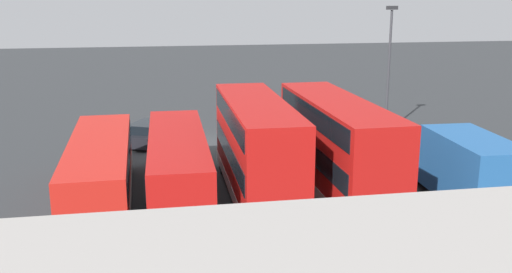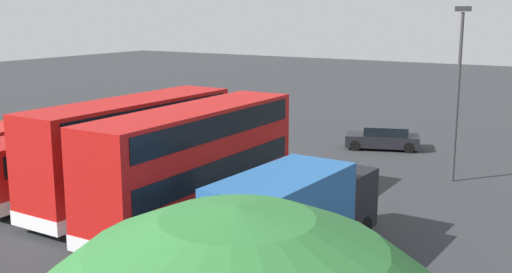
% 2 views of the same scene
% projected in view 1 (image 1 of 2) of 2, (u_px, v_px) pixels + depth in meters
% --- Properties ---
extents(ground_plane, '(140.00, 140.00, 0.00)m').
position_uv_depth(ground_plane, '(203.00, 143.00, 36.36)').
color(ground_plane, '#2D3033').
extents(bus_double_decker_near_end, '(2.79, 11.12, 4.55)m').
position_uv_depth(bus_double_decker_near_end, '(336.00, 145.00, 26.33)').
color(bus_double_decker_near_end, '#B71411').
rests_on(bus_double_decker_near_end, ground).
extents(bus_double_decker_second, '(2.70, 10.72, 4.55)m').
position_uv_depth(bus_double_decker_second, '(257.00, 147.00, 26.12)').
color(bus_double_decker_second, '#B71411').
rests_on(bus_double_decker_second, ground).
extents(bus_single_deck_third, '(2.80, 11.65, 2.95)m').
position_uv_depth(bus_single_deck_third, '(178.00, 164.00, 26.38)').
color(bus_single_deck_third, '#B71411').
rests_on(bus_single_deck_third, ground).
extents(bus_single_deck_fourth, '(2.84, 11.50, 2.95)m').
position_uv_depth(bus_single_deck_fourth, '(100.00, 170.00, 25.39)').
color(bus_single_deck_fourth, red).
rests_on(bus_single_deck_fourth, ground).
extents(box_truck_blue, '(2.77, 7.58, 3.20)m').
position_uv_depth(box_truck_blue, '(462.00, 165.00, 25.83)').
color(box_truck_blue, '#235999').
rests_on(box_truck_blue, ground).
extents(car_hatchback_silver, '(4.69, 3.21, 1.43)m').
position_uv_depth(car_hatchback_silver, '(289.00, 111.00, 42.76)').
color(car_hatchback_silver, black).
rests_on(car_hatchback_silver, ground).
extents(car_small_green, '(3.44, 4.58, 1.43)m').
position_uv_depth(car_small_green, '(149.00, 133.00, 36.01)').
color(car_small_green, black).
rests_on(car_small_green, ground).
extents(lamp_post_tall, '(0.70, 0.30, 8.45)m').
position_uv_depth(lamp_post_tall, '(389.00, 61.00, 37.78)').
color(lamp_post_tall, '#38383D').
rests_on(lamp_post_tall, ground).
extents(waste_bin_yellow, '(0.60, 0.60, 0.95)m').
position_uv_depth(waste_bin_yellow, '(239.00, 145.00, 33.97)').
color(waste_bin_yellow, yellow).
rests_on(waste_bin_yellow, ground).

